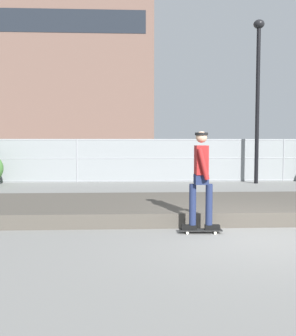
{
  "coord_description": "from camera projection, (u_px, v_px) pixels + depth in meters",
  "views": [
    {
      "loc": [
        -2.26,
        -6.77,
        1.72
      ],
      "look_at": [
        -1.72,
        4.51,
        0.96
      ],
      "focal_mm": 41.37,
      "sensor_mm": 36.0,
      "label": 1
    }
  ],
  "objects": [
    {
      "name": "ground_plane",
      "position": [
        255.0,
        237.0,
        6.97
      ],
      "size": [
        120.0,
        120.0,
        0.0
      ],
      "primitive_type": "plane",
      "color": "slate"
    },
    {
      "name": "gravel_berm",
      "position": [
        223.0,
        207.0,
        9.35
      ],
      "size": [
        12.86,
        3.27,
        0.3
      ],
      "primitive_type": "cube",
      "color": "#4C473F",
      "rests_on": "ground_plane"
    },
    {
      "name": "skateboard",
      "position": [
        201.0,
        230.0,
        7.28
      ],
      "size": [
        0.81,
        0.23,
        0.07
      ],
      "color": "black",
      "rests_on": "ground_plane"
    },
    {
      "name": "skater",
      "position": [
        201.0,
        174.0,
        7.21
      ],
      "size": [
        0.72,
        0.59,
        1.84
      ],
      "color": "black",
      "rests_on": "skateboard"
    },
    {
      "name": "chain_fence",
      "position": [
        182.0,
        160.0,
        16.75
      ],
      "size": [
        27.09,
        0.06,
        1.85
      ],
      "color": "gray",
      "rests_on": "ground_plane"
    },
    {
      "name": "street_lamp",
      "position": [
        258.0,
        82.0,
        15.82
      ],
      "size": [
        0.44,
        0.44,
        6.67
      ],
      "color": "black",
      "rests_on": "ground_plane"
    },
    {
      "name": "parked_car_near",
      "position": [
        126.0,
        159.0,
        19.91
      ],
      "size": [
        4.47,
        2.09,
        1.66
      ],
      "color": "#566B4C",
      "rests_on": "ground_plane"
    },
    {
      "name": "library_building",
      "position": [
        58.0,
        59.0,
        47.52
      ],
      "size": [
        22.96,
        11.58,
        23.84
      ],
      "color": "brown",
      "rests_on": "ground_plane"
    }
  ]
}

